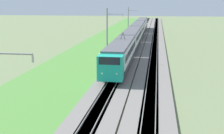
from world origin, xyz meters
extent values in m
cube|color=slate|center=(50.00, 0.00, 0.15)|extent=(240.00, 4.40, 0.30)
cube|color=slate|center=(50.00, -4.56, 0.15)|extent=(240.00, 4.40, 0.30)
cube|color=#4C4238|center=(50.00, 0.00, 0.15)|extent=(240.00, 1.57, 0.30)
cube|color=gray|center=(50.00, 0.53, 0.38)|extent=(240.00, 0.07, 0.15)
cube|color=gray|center=(50.00, -0.53, 0.38)|extent=(240.00, 0.07, 0.15)
cube|color=#4C4238|center=(50.00, -4.56, 0.15)|extent=(240.00, 1.57, 0.30)
cube|color=gray|center=(50.00, -4.03, 0.38)|extent=(240.00, 0.07, 0.15)
cube|color=gray|center=(50.00, -5.09, 0.38)|extent=(240.00, 0.07, 0.15)
cube|color=#4C8438|center=(50.00, 6.20, 0.06)|extent=(240.00, 12.84, 0.12)
cube|color=#19A88E|center=(28.84, 0.00, 2.40)|extent=(1.91, 2.82, 2.80)
cube|color=black|center=(28.55, 0.00, 3.34)|extent=(1.37, 2.35, 0.84)
sphere|color=#F2EAC6|center=(27.94, 0.81, 1.93)|extent=(0.20, 0.20, 0.20)
sphere|color=#F2EAC6|center=(27.94, -0.81, 1.93)|extent=(0.20, 0.20, 0.20)
cube|color=#2D2D33|center=(38.49, 0.00, 1.39)|extent=(17.40, 2.93, 0.78)
cube|color=silver|center=(38.49, 0.00, 2.79)|extent=(17.40, 2.93, 2.01)
cube|color=black|center=(38.49, 0.00, 2.95)|extent=(16.01, 2.95, 0.85)
cube|color=#515156|center=(38.49, 0.00, 3.92)|extent=(17.40, 2.70, 0.25)
cube|color=black|center=(38.49, 0.00, 0.72)|extent=(16.53, 2.49, 0.55)
cylinder|color=black|center=(31.59, 0.53, 0.88)|extent=(0.86, 0.12, 0.86)
cylinder|color=black|center=(31.59, -0.53, 0.88)|extent=(0.86, 0.12, 0.86)
cube|color=#2D2D33|center=(57.45, 0.00, 1.39)|extent=(19.31, 2.93, 0.78)
cube|color=silver|center=(57.45, 0.00, 2.79)|extent=(19.31, 2.93, 2.01)
cube|color=black|center=(57.45, 0.00, 2.95)|extent=(17.76, 2.95, 0.85)
cube|color=#515156|center=(57.45, 0.00, 3.92)|extent=(19.31, 2.70, 0.25)
cube|color=black|center=(57.45, 0.00, 0.72)|extent=(18.34, 2.49, 0.55)
cube|color=#2D2D33|center=(77.35, 0.00, 1.39)|extent=(19.31, 2.93, 0.78)
cube|color=silver|center=(77.35, 0.00, 2.79)|extent=(19.31, 2.93, 2.01)
cube|color=black|center=(77.35, 0.00, 2.95)|extent=(17.76, 2.95, 0.85)
cube|color=#515156|center=(77.35, 0.00, 3.92)|extent=(19.31, 2.70, 0.25)
cube|color=black|center=(77.35, 0.00, 0.72)|extent=(18.34, 2.49, 0.55)
cube|color=#2D2D33|center=(97.26, 0.00, 1.39)|extent=(19.31, 2.93, 0.78)
cube|color=silver|center=(97.26, 0.00, 2.79)|extent=(19.31, 2.93, 2.01)
cube|color=black|center=(97.26, 0.00, 2.95)|extent=(17.76, 2.95, 0.85)
cube|color=#515156|center=(97.26, 0.00, 3.92)|extent=(19.31, 2.70, 0.25)
cube|color=black|center=(97.26, 0.00, 0.72)|extent=(18.34, 2.49, 0.55)
cylinder|color=black|center=(41.10, 0.17, 4.60)|extent=(0.06, 0.33, 1.08)
cylinder|color=black|center=(41.10, -0.17, 4.60)|extent=(0.06, 0.33, 1.08)
cube|color=black|center=(31.59, 0.00, 0.00)|extent=(0.10, 0.10, 0.00)
cylinder|color=slate|center=(7.60, 1.33, 7.50)|extent=(0.08, 2.40, 0.08)
cylinder|color=#B2ADA8|center=(7.60, 0.13, 7.30)|extent=(0.10, 0.10, 0.30)
cylinder|color=slate|center=(42.07, 2.53, 4.32)|extent=(0.22, 0.22, 8.63)
cylinder|color=slate|center=(42.07, 1.33, 7.73)|extent=(0.08, 2.40, 0.08)
cylinder|color=#B2ADA8|center=(42.07, 0.13, 7.53)|extent=(0.10, 0.10, 0.30)
cylinder|color=slate|center=(76.55, 2.53, 4.06)|extent=(0.22, 0.22, 8.12)
cylinder|color=slate|center=(76.55, 1.33, 7.22)|extent=(0.08, 2.40, 0.08)
cylinder|color=#B2ADA8|center=(76.55, 0.13, 7.02)|extent=(0.10, 0.10, 0.30)
camera|label=1|loc=(-4.69, -5.02, 9.70)|focal=50.00mm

